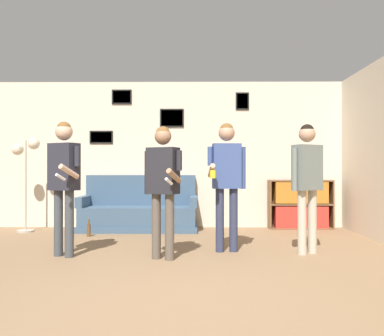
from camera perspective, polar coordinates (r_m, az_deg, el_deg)
ground_plane at (r=3.41m, az=-4.82°, el=-18.43°), size 20.00×20.00×0.00m
wall_back at (r=7.96m, az=-1.67°, el=1.85°), size 8.40×0.08×2.70m
couch at (r=7.65m, az=-7.06°, el=-5.92°), size 2.05×0.80×0.97m
bookshelf at (r=7.99m, az=14.25°, el=-4.74°), size 1.14×0.30×0.88m
floor_lamp at (r=7.87m, az=-21.29°, el=1.16°), size 0.48×0.28×1.62m
person_player_foreground_left at (r=5.47m, az=-16.73°, el=-0.74°), size 0.45×0.58×1.66m
person_player_foreground_center at (r=5.09m, az=-3.91°, el=-1.39°), size 0.46×0.56×1.58m
person_watcher_holding_cup at (r=5.57m, az=4.64°, el=-0.62°), size 0.50×0.44×1.67m
person_spectator_near_bookshelf at (r=5.60m, az=15.10°, el=-0.85°), size 0.44×0.36×1.64m
bottle_on_floor at (r=7.08m, az=-13.60°, el=-8.01°), size 0.06×0.06×0.27m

